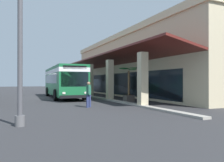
{
  "coord_description": "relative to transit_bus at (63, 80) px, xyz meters",
  "views": [
    {
      "loc": [
        24.34,
        -2.86,
        1.65
      ],
      "look_at": [
        2.73,
        6.51,
        1.73
      ],
      "focal_mm": 35.86,
      "sensor_mm": 36.0,
      "label": 1
    }
  ],
  "objects": [
    {
      "name": "ground",
      "position": [
        -1.03,
        6.28,
        -1.85
      ],
      "size": [
        120.0,
        120.0,
        0.0
      ],
      "primitive_type": "plane",
      "color": "#2D2D30"
    },
    {
      "name": "pedestrian",
      "position": [
        9.55,
        -0.26,
        -0.93
      ],
      "size": [
        0.65,
        0.35,
        1.65
      ],
      "color": "navy",
      "rests_on": "ground"
    },
    {
      "name": "potted_palm",
      "position": [
        6.72,
        4.15,
        -0.96
      ],
      "size": [
        1.86,
        1.94,
        2.88
      ],
      "color": "#4C4742",
      "rests_on": "ground"
    },
    {
      "name": "curb_strip",
      "position": [
        -0.94,
        3.06,
        -1.79
      ],
      "size": [
        34.01,
        0.5,
        0.12
      ],
      "primitive_type": "cube",
      "color": "#9E998E",
      "rests_on": "ground"
    },
    {
      "name": "transit_bus",
      "position": [
        0.0,
        0.0,
        0.0
      ],
      "size": [
        11.27,
        3.03,
        3.34
      ],
      "color": "#196638",
      "rests_on": "ground"
    },
    {
      "name": "plaza_building",
      "position": [
        -0.94,
        12.69,
        1.75
      ],
      "size": [
        28.64,
        16.51,
        7.19
      ],
      "color": "#C6B793",
      "rests_on": "ground"
    },
    {
      "name": "lot_light_pole",
      "position": [
        14.39,
        -4.42,
        1.93
      ],
      "size": [
        0.6,
        0.6,
        7.03
      ],
      "color": "#59595B",
      "rests_on": "ground"
    }
  ]
}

